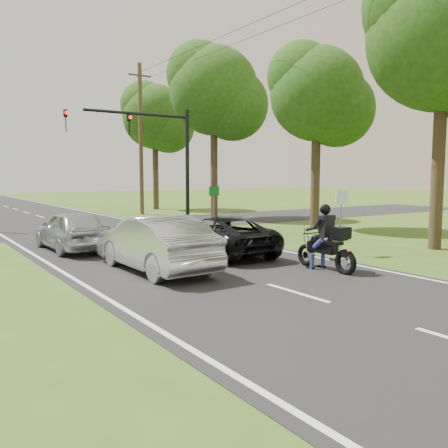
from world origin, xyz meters
The scene contains 14 objects.
ground centered at (0.00, 0.00, 0.00)m, with size 140.00×140.00×0.00m, color #355217.
road centered at (0.00, 10.00, 0.01)m, with size 8.00×100.00×0.01m, color black.
cross_road centered at (0.00, 16.00, 0.01)m, with size 60.00×7.00×0.01m, color black.
motorcycle_rider centered at (2.44, 1.43, 0.73)m, with size 0.61×2.16×1.87m.
dark_suv centered at (1.41, 5.23, 0.65)m, with size 2.12×4.59×1.28m, color black.
silver_sedan centered at (-1.52, 4.04, 0.78)m, with size 1.62×4.65×1.53m, color silver.
silver_suv centered at (-2.35, 8.94, 0.72)m, with size 1.68×4.17×1.42m, color #A7AAAF.
traffic_signal centered at (3.34, 14.00, 4.14)m, with size 6.38×0.44×6.00m.
utility_pole_far centered at (6.20, 22.00, 5.08)m, with size 1.60×0.28×10.00m.
sign_white centered at (4.70, 2.98, 1.60)m, with size 0.55×0.07×2.12m.
sign_green centered at (4.90, 10.98, 1.60)m, with size 0.55×0.07×2.12m.
tree_row_c centered at (9.75, 8.80, 6.23)m, with size 4.80×4.65×8.76m.
tree_row_d centered at (9.10, 16.76, 7.43)m, with size 5.76×5.58×10.45m.
tree_row_e centered at (9.48, 25.78, 6.83)m, with size 5.28×5.12×9.61m.
Camera 1 is at (-7.16, -7.68, 2.62)m, focal length 38.00 mm.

